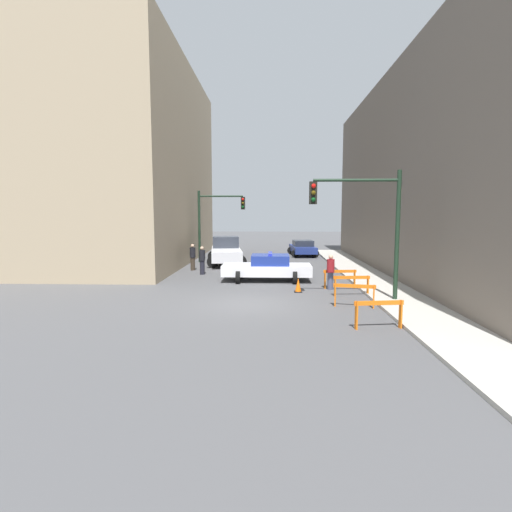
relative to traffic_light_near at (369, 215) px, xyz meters
name	(u,v)px	position (x,y,z in m)	size (l,w,h in m)	color
ground_plane	(250,304)	(-4.73, -0.57, -3.53)	(120.00, 120.00, 0.00)	#4C4C4F
sidewalk_right	(407,304)	(1.47, -0.57, -3.47)	(2.40, 44.00, 0.12)	#B2ADA3
building_corner_left	(98,166)	(-16.73, 13.43, 3.54)	(14.00, 20.00, 14.14)	tan
building_right	(491,174)	(8.67, 7.43, 2.29)	(12.00, 28.00, 11.64)	#6B6056
traffic_light_near	(369,215)	(0.00, 0.00, 0.00)	(3.64, 0.35, 5.20)	black
traffic_light_far	(214,216)	(-8.03, 12.71, -0.13)	(3.44, 0.35, 5.20)	black
police_car	(268,267)	(-4.08, 4.82, -2.81)	(4.71, 2.38, 1.52)	white
white_truck	(226,251)	(-7.09, 11.82, -2.62)	(3.11, 5.62, 1.90)	silver
parked_car_near	(303,248)	(-1.22, 17.39, -2.86)	(2.48, 4.42, 1.31)	navy
pedestrian_crossing	(202,260)	(-7.94, 6.90, -2.67)	(0.37, 0.37, 1.66)	black
pedestrian_corner	(193,257)	(-8.83, 8.56, -2.67)	(0.41, 0.41, 1.66)	#382D23
pedestrian_sidewalk	(331,271)	(-1.08, 2.57, -2.67)	(0.50, 0.50, 1.66)	#474C66
barrier_front	(379,310)	(-0.53, -3.88, -2.91)	(1.59, 0.36, 0.90)	orange
barrier_mid	(354,292)	(-0.70, -1.02, -2.91)	(1.58, 0.46, 0.90)	orange
barrier_back	(352,282)	(-0.39, 1.04, -2.91)	(1.60, 0.27, 0.90)	orange
barrier_corner	(340,276)	(-0.59, 2.83, -2.91)	(1.60, 0.30, 0.90)	orange
traffic_cone	(298,285)	(-2.65, 1.86, -3.21)	(0.36, 0.36, 0.66)	black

